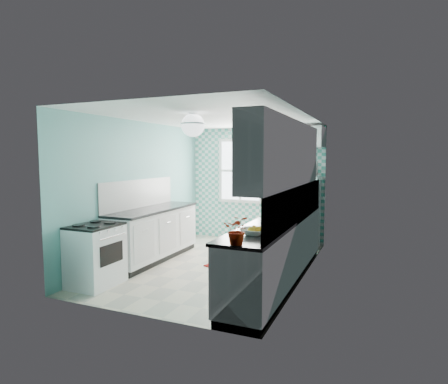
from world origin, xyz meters
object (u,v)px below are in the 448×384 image
at_px(fridge, 302,212).
at_px(stove, 96,254).
at_px(sink, 295,211).
at_px(microwave, 303,169).
at_px(ceiling_light, 193,125).
at_px(fruit_bowl, 254,232).
at_px(potted_plant, 238,230).

bearing_deg(fridge, stove, -126.30).
height_order(fridge, sink, fridge).
distance_m(stove, microwave, 4.27).
relative_size(ceiling_light, fruit_bowl, 1.14).
bearing_deg(stove, microwave, 52.54).
bearing_deg(fridge, ceiling_light, -114.93).
height_order(potted_plant, microwave, microwave).
xyz_separation_m(ceiling_light, microwave, (1.11, 2.63, -0.70)).
height_order(ceiling_light, fruit_bowl, ceiling_light).
distance_m(fruit_bowl, potted_plant, 0.55).
bearing_deg(ceiling_light, stove, -147.57).
xyz_separation_m(stove, potted_plant, (2.40, -0.55, 0.64)).
distance_m(ceiling_light, sink, 2.35).
distance_m(potted_plant, microwave, 3.98).
bearing_deg(fridge, microwave, 52.62).
bearing_deg(sink, potted_plant, -91.89).
bearing_deg(stove, sink, 39.49).
height_order(fruit_bowl, potted_plant, potted_plant).
height_order(ceiling_light, fridge, ceiling_light).
distance_m(ceiling_light, fridge, 3.26).
bearing_deg(stove, fruit_bowl, -3.53).
distance_m(fridge, fruit_bowl, 3.41).
height_order(sink, fruit_bowl, sink).
xyz_separation_m(stove, microwave, (2.31, 3.39, 1.17)).
relative_size(stove, fruit_bowl, 2.85).
xyz_separation_m(ceiling_light, stove, (-1.20, -0.76, -1.87)).
xyz_separation_m(ceiling_light, potted_plant, (1.20, -1.31, -1.23)).
xyz_separation_m(fridge, microwave, (0.00, 0.00, 0.89)).
xyz_separation_m(fridge, stove, (-2.31, -3.39, -0.28)).
height_order(ceiling_light, sink, ceiling_light).
bearing_deg(potted_plant, microwave, 91.31).
height_order(fruit_bowl, microwave, microwave).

